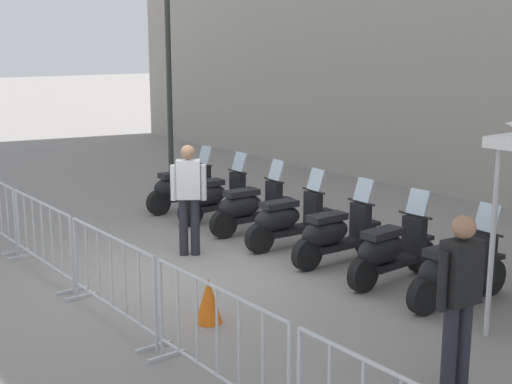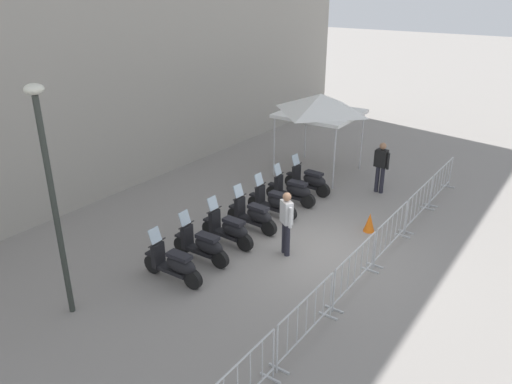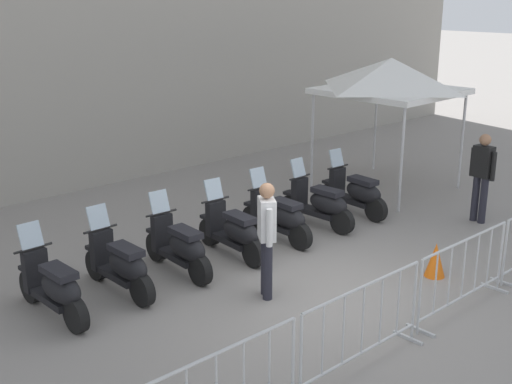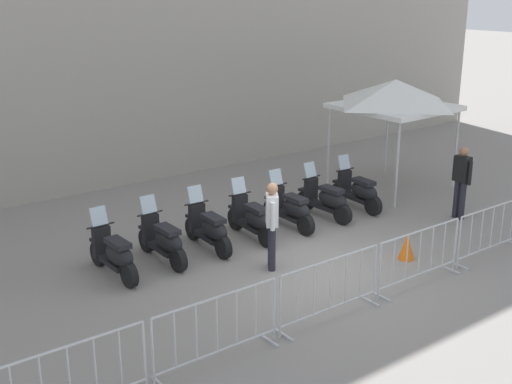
# 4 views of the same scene
# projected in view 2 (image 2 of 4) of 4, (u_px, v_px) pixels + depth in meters

# --- Properties ---
(ground_plane) EXTENTS (120.00, 120.00, 0.00)m
(ground_plane) POSITION_uv_depth(u_px,v_px,m) (315.00, 250.00, 13.21)
(ground_plane) COLOR gray
(motorcycle_0) EXTENTS (0.56, 1.72, 1.24)m
(motorcycle_0) POSITION_uv_depth(u_px,v_px,m) (175.00, 264.00, 11.66)
(motorcycle_0) COLOR black
(motorcycle_0) RESTS_ON ground
(motorcycle_1) EXTENTS (0.56, 1.72, 1.24)m
(motorcycle_1) POSITION_uv_depth(u_px,v_px,m) (203.00, 245.00, 12.50)
(motorcycle_1) COLOR black
(motorcycle_1) RESTS_ON ground
(motorcycle_2) EXTENTS (0.56, 1.73, 1.24)m
(motorcycle_2) POSITION_uv_depth(u_px,v_px,m) (229.00, 229.00, 13.30)
(motorcycle_2) COLOR black
(motorcycle_2) RESTS_ON ground
(motorcycle_3) EXTENTS (0.57, 1.73, 1.24)m
(motorcycle_3) POSITION_uv_depth(u_px,v_px,m) (254.00, 215.00, 14.08)
(motorcycle_3) COLOR black
(motorcycle_3) RESTS_ON ground
(motorcycle_4) EXTENTS (0.56, 1.73, 1.24)m
(motorcycle_4) POSITION_uv_depth(u_px,v_px,m) (274.00, 202.00, 14.90)
(motorcycle_4) COLOR black
(motorcycle_4) RESTS_ON ground
(motorcycle_5) EXTENTS (0.56, 1.72, 1.24)m
(motorcycle_5) POSITION_uv_depth(u_px,v_px,m) (293.00, 191.00, 15.71)
(motorcycle_5) COLOR black
(motorcycle_5) RESTS_ON ground
(motorcycle_6) EXTENTS (0.56, 1.73, 1.24)m
(motorcycle_6) POSITION_uv_depth(u_px,v_px,m) (309.00, 180.00, 16.51)
(motorcycle_6) COLOR black
(motorcycle_6) RESTS_ON ground
(barrier_segment_1) EXTENTS (2.11, 0.50, 1.07)m
(barrier_segment_1) POSITION_uv_depth(u_px,v_px,m) (306.00, 319.00, 9.67)
(barrier_segment_1) COLOR #B2B5B7
(barrier_segment_1) RESTS_ON ground
(barrier_segment_2) EXTENTS (2.11, 0.50, 1.07)m
(barrier_segment_2) POSITION_uv_depth(u_px,v_px,m) (355.00, 270.00, 11.32)
(barrier_segment_2) COLOR #B2B5B7
(barrier_segment_2) RESTS_ON ground
(barrier_segment_3) EXTENTS (2.11, 0.50, 1.07)m
(barrier_segment_3) POSITION_uv_depth(u_px,v_px,m) (391.00, 233.00, 12.96)
(barrier_segment_3) COLOR #B2B5B7
(barrier_segment_3) RESTS_ON ground
(barrier_segment_4) EXTENTS (2.11, 0.50, 1.07)m
(barrier_segment_4) POSITION_uv_depth(u_px,v_px,m) (419.00, 204.00, 14.61)
(barrier_segment_4) COLOR #B2B5B7
(barrier_segment_4) RESTS_ON ground
(barrier_segment_5) EXTENTS (2.11, 0.50, 1.07)m
(barrier_segment_5) POSITION_uv_depth(u_px,v_px,m) (442.00, 181.00, 16.26)
(barrier_segment_5) COLOR #B2B5B7
(barrier_segment_5) RESTS_ON ground
(street_lamp) EXTENTS (0.36, 0.36, 4.89)m
(street_lamp) POSITION_uv_depth(u_px,v_px,m) (50.00, 181.00, 9.59)
(street_lamp) COLOR #2D332D
(street_lamp) RESTS_ON ground
(officer_near_row_end) EXTENTS (0.27, 0.55, 1.73)m
(officer_near_row_end) POSITION_uv_depth(u_px,v_px,m) (381.00, 165.00, 16.38)
(officer_near_row_end) COLOR #23232D
(officer_near_row_end) RESTS_ON ground
(officer_mid_plaza) EXTENTS (0.39, 0.46, 1.73)m
(officer_mid_plaza) POSITION_uv_depth(u_px,v_px,m) (286.00, 220.00, 12.63)
(officer_mid_plaza) COLOR #23232D
(officer_mid_plaza) RESTS_ON ground
(canopy_tent) EXTENTS (2.61, 2.61, 2.91)m
(canopy_tent) POSITION_uv_depth(u_px,v_px,m) (321.00, 105.00, 17.55)
(canopy_tent) COLOR silver
(canopy_tent) RESTS_ON ground
(traffic_cone) EXTENTS (0.32, 0.32, 0.55)m
(traffic_cone) POSITION_uv_depth(u_px,v_px,m) (370.00, 222.00, 14.07)
(traffic_cone) COLOR orange
(traffic_cone) RESTS_ON ground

